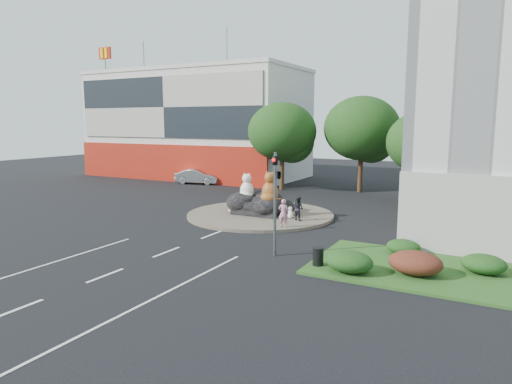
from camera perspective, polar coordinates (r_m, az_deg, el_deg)
ground at (r=23.28m, az=-11.11°, el=-7.39°), size 120.00×120.00×0.00m
roundabout_island at (r=31.38m, az=0.54°, el=-2.85°), size 10.00×10.00×0.20m
rock_plinth at (r=31.28m, az=0.54°, el=-1.87°), size 3.20×2.60×0.90m
shophouse_block at (r=55.50m, az=-7.39°, el=8.42°), size 25.20×12.30×17.40m
grass_verge at (r=21.30m, az=21.01°, el=-9.17°), size 10.00×6.00×0.12m
tree_left at (r=43.32m, az=3.41°, el=7.18°), size 6.46×6.46×8.27m
tree_mid at (r=42.78m, az=13.17°, el=7.37°), size 6.84×6.84×8.76m
tree_right at (r=37.68m, az=20.36°, el=5.49°), size 5.70×5.70×7.30m
hedge_near_green at (r=19.84m, az=11.61°, el=-8.53°), size 2.00×1.60×0.90m
hedge_red at (r=20.25m, az=19.30°, el=-8.36°), size 2.20×1.76×0.99m
hedge_mid_green at (r=21.52m, az=26.58°, el=-8.05°), size 1.80×1.44×0.81m
hedge_back_green at (r=23.10m, az=17.94°, el=-6.54°), size 1.60×1.28×0.72m
traffic_light at (r=21.48m, az=2.63°, el=1.30°), size 0.44×1.24×5.00m
street_lamp at (r=25.32m, az=24.88°, el=3.74°), size 2.34×0.22×8.06m
cat_white at (r=31.37m, az=-1.16°, el=0.74°), size 1.15×1.00×1.88m
cat_tabby at (r=30.14m, az=1.76°, el=0.66°), size 1.37×1.21×2.15m
kitten_calico at (r=31.47m, az=-3.12°, el=-1.87°), size 0.66×0.66×0.83m
kitten_white at (r=29.79m, az=4.31°, el=-2.54°), size 0.52×0.46×0.78m
pedestrian_pink at (r=27.19m, az=3.45°, el=-2.64°), size 0.69×0.53×1.70m
pedestrian_dark at (r=29.17m, az=5.31°, el=-2.05°), size 0.91×0.82×1.53m
parked_car at (r=48.09m, az=-7.28°, el=1.93°), size 4.93×2.68×1.54m
litter_bin at (r=20.54m, az=7.77°, el=-7.99°), size 0.61×0.61×0.79m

